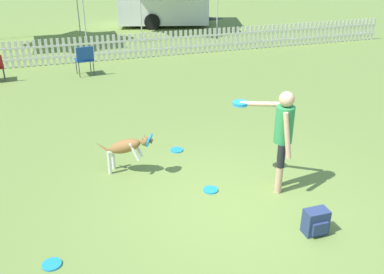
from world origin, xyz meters
The scene contains 9 objects.
ground_plane centered at (0.00, 0.00, 0.00)m, with size 240.00×240.00×0.00m, color olive.
handler_person centered at (0.76, 0.27, 1.03)m, with size 0.79×0.99×1.65m.
leaping_dog centered at (-1.41, 1.49, 0.50)m, with size 0.96×0.63×0.78m.
frisbee_near_handler centered at (-0.40, 2.05, 0.01)m, with size 0.24×0.24×0.02m.
frisbee_near_dog centered at (-0.27, 0.53, 0.01)m, with size 0.24×0.24×0.02m.
frisbee_midfield centered at (-2.72, -0.48, 0.01)m, with size 0.24×0.24×0.02m.
backpack_on_grass centered at (0.73, -0.92, 0.18)m, with size 0.32×0.24×0.36m.
picket_fence centered at (0.00, 8.97, 0.42)m, with size 19.29×0.04×0.83m.
folding_chair_center centered at (-1.58, 7.49, 0.53)m, with size 0.55×0.57×0.88m.
Camera 1 is at (-2.33, -4.92, 3.69)m, focal length 40.00 mm.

